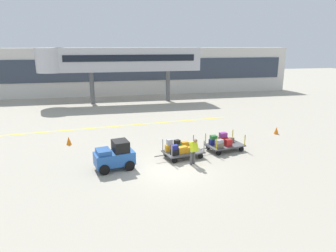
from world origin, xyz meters
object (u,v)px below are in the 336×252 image
Objects in this scene: baggage_tug at (115,156)px; baggage_cart_middle at (223,143)px; safety_cone_near at (69,141)px; safety_cone_far at (276,130)px; baggage_handler at (193,150)px; baggage_cart_lead at (181,149)px.

baggage_tug reaches higher than baggage_cart_middle.
safety_cone_near is at bearing 161.42° from baggage_cart_middle.
baggage_cart_middle is 10.32m from safety_cone_near.
safety_cone_far is (12.25, 4.17, -0.48)m from baggage_tug.
baggage_handler is 2.84× the size of safety_cone_far.
safety_cone_near is at bearing 177.48° from safety_cone_far.
baggage_tug is 1.46× the size of baggage_handler.
baggage_cart_middle is at bearing -154.04° from safety_cone_far.
baggage_handler is 9.09m from safety_cone_far.
baggage_handler is at bearing -71.42° from baggage_cart_lead.
safety_cone_far is at bearing 21.45° from baggage_cart_lead.
baggage_handler is (4.35, -0.29, 0.11)m from baggage_tug.
baggage_tug is 4.16× the size of safety_cone_far.
baggage_cart_middle is 1.97× the size of baggage_handler.
safety_cone_near is (-9.78, 3.29, -0.25)m from baggage_cart_middle.
baggage_cart_middle reaches higher than safety_cone_far.
baggage_tug is at bearing -167.25° from baggage_cart_middle.
safety_cone_near is 1.00× the size of safety_cone_far.
safety_cone_near is (-2.92, 4.84, -0.48)m from baggage_tug.
baggage_cart_middle is 3.14m from baggage_handler.
baggage_tug is 4.05m from baggage_cart_lead.
safety_cone_far is (15.17, -0.67, 0.00)m from safety_cone_near.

